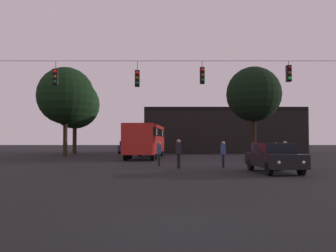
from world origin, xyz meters
The scene contains 15 objects.
ground_plane centered at (0.00, 24.50, 0.00)m, with size 168.00×168.00×0.00m, color black.
overhead_signal_span centered at (0.03, 13.79, 3.95)m, with size 20.92×0.44×6.72m.
city_bus centered at (-2.12, 26.48, 1.87)m, with size 3.25×11.15×3.00m.
car_near_right centered at (5.36, 11.46, 0.80)m, with size 2.13×4.44×1.52m.
car_far_left centered at (-5.01, 37.41, 0.80)m, with size 1.87×4.36×1.52m.
pedestrian_crossing_left centered at (5.70, 14.64, 0.84)m, with size 0.27×0.38×1.50m.
pedestrian_crossing_center centered at (3.29, 14.93, 0.90)m, with size 0.26×0.37×1.60m.
pedestrian_crossing_right centered at (-0.64, 16.18, 0.88)m, with size 0.28×0.39×1.57m.
pedestrian_near_bus centered at (0.55, 14.25, 0.97)m, with size 0.34×0.41×1.71m.
pedestrian_trailing centered at (7.15, 17.18, 0.84)m, with size 0.32×0.41×1.51m.
pedestrian_far_side centered at (7.01, 14.78, 0.91)m, with size 0.36×0.42×1.62m.
corner_building centered at (7.03, 42.31, 2.85)m, with size 20.00×10.64×5.70m.
tree_left_silhouette centered at (-11.27, 36.49, 5.93)m, with size 5.88×5.88×8.89m.
tree_behind_building centered at (-10.60, 30.09, 6.20)m, with size 5.86×5.86×9.14m.
tree_right_far centered at (7.27, 23.81, 5.57)m, with size 4.69×4.69×7.93m.
Camera 1 is at (-0.07, -7.32, 1.69)m, focal length 39.12 mm.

